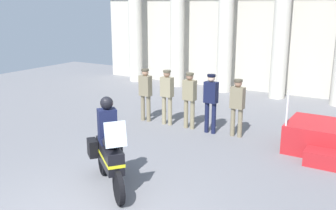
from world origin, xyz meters
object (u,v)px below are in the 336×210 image
object	(u,v)px
officer_in_row_1	(167,93)
officer_in_row_3	(211,99)
motorcycle_with_rider	(109,150)
officer_in_row_0	(145,91)
officer_in_row_2	(189,96)
officer_in_row_4	(237,103)

from	to	relation	value
officer_in_row_1	officer_in_row_3	size ratio (longest dim) A/B	0.99
officer_in_row_1	motorcycle_with_rider	xyz separation A→B (m)	(1.20, -4.24, -0.22)
officer_in_row_0	officer_in_row_1	world-z (taller)	officer_in_row_1
officer_in_row_0	officer_in_row_1	size ratio (longest dim) A/B	0.99
officer_in_row_2	officer_in_row_3	distance (m)	0.73
officer_in_row_2	officer_in_row_4	size ratio (longest dim) A/B	1.03
officer_in_row_3	motorcycle_with_rider	size ratio (longest dim) A/B	0.91
officer_in_row_3	motorcycle_with_rider	world-z (taller)	motorcycle_with_rider
officer_in_row_2	officer_in_row_3	world-z (taller)	officer_in_row_3
motorcycle_with_rider	officer_in_row_2	bearing A→B (deg)	134.09
officer_in_row_2	motorcycle_with_rider	world-z (taller)	motorcycle_with_rider
officer_in_row_0	officer_in_row_2	size ratio (longest dim) A/B	1.00
officer_in_row_0	officer_in_row_1	xyz separation A→B (m)	(0.79, 0.01, 0.02)
officer_in_row_1	motorcycle_with_rider	distance (m)	4.42
officer_in_row_2	motorcycle_with_rider	xyz separation A→B (m)	(0.42, -4.26, -0.21)
officer_in_row_0	officer_in_row_4	world-z (taller)	officer_in_row_0
officer_in_row_4	officer_in_row_1	bearing A→B (deg)	4.52
officer_in_row_3	officer_in_row_0	bearing A→B (deg)	2.62
officer_in_row_0	officer_in_row_3	size ratio (longest dim) A/B	0.98
officer_in_row_2	officer_in_row_0	bearing A→B (deg)	4.57
officer_in_row_0	motorcycle_with_rider	world-z (taller)	motorcycle_with_rider
officer_in_row_1	officer_in_row_2	distance (m)	0.78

